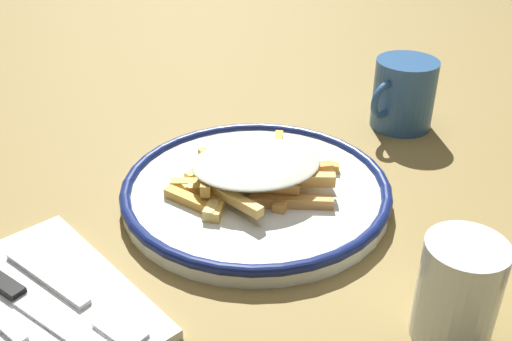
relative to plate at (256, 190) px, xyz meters
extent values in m
plane|color=olive|center=(0.00, 0.00, -0.01)|extent=(2.60, 2.60, 0.00)
cylinder|color=white|center=(0.00, 0.00, 0.00)|extent=(0.29, 0.29, 0.02)
torus|color=navy|center=(0.00, 0.00, 0.01)|extent=(0.30, 0.30, 0.01)
cube|color=gold|center=(-0.07, 0.02, 0.01)|extent=(0.04, 0.06, 0.01)
cube|color=#C08733|center=(0.01, -0.05, 0.01)|extent=(0.02, 0.08, 0.01)
cube|color=#EDA54C|center=(-0.02, 0.03, 0.01)|extent=(0.09, 0.05, 0.01)
cube|color=gold|center=(0.01, 0.03, 0.02)|extent=(0.05, 0.06, 0.01)
cube|color=#DEB85C|center=(0.03, -0.04, 0.01)|extent=(0.08, 0.03, 0.01)
cube|color=gold|center=(-0.05, -0.02, 0.02)|extent=(0.07, 0.06, 0.01)
cube|color=gold|center=(0.04, -0.03, 0.01)|extent=(0.07, 0.07, 0.01)
cube|color=gold|center=(0.01, -0.06, 0.01)|extent=(0.08, 0.02, 0.01)
cube|color=#D18F44|center=(0.00, 0.05, 0.01)|extent=(0.07, 0.07, 0.01)
cube|color=gold|center=(0.04, -0.03, 0.03)|extent=(0.06, 0.05, 0.01)
cube|color=gold|center=(0.00, 0.00, 0.02)|extent=(0.01, 0.07, 0.01)
cube|color=gold|center=(0.01, -0.01, 0.01)|extent=(0.06, 0.02, 0.01)
cube|color=#EBB054|center=(-0.02, 0.04, 0.03)|extent=(0.06, 0.06, 0.01)
cube|color=#E5C261|center=(0.06, 0.00, 0.01)|extent=(0.06, 0.04, 0.01)
cube|color=gold|center=(-0.06, -0.03, 0.01)|extent=(0.03, 0.09, 0.01)
cube|color=#E9B751|center=(0.05, 0.00, 0.01)|extent=(0.07, 0.05, 0.01)
cube|color=#E1AC59|center=(0.03, -0.01, 0.01)|extent=(0.08, 0.07, 0.01)
cube|color=#ECB856|center=(0.05, 0.02, 0.02)|extent=(0.01, 0.07, 0.01)
cube|color=#E3B659|center=(0.01, -0.04, 0.02)|extent=(0.08, 0.07, 0.01)
cube|color=gold|center=(0.02, 0.00, 0.01)|extent=(0.05, 0.05, 0.01)
cube|color=#DEC05A|center=(-0.03, -0.02, 0.02)|extent=(0.08, 0.07, 0.01)
cube|color=#D28A3A|center=(-0.03, 0.03, 0.02)|extent=(0.08, 0.06, 0.01)
cube|color=gold|center=(0.07, -0.02, 0.01)|extent=(0.03, 0.07, 0.01)
cube|color=#F3B15C|center=(0.01, -0.01, 0.02)|extent=(0.03, 0.07, 0.01)
ellipsoid|color=beige|center=(0.00, 0.00, 0.03)|extent=(0.18, 0.17, 0.01)
cube|color=#30661C|center=(0.05, -0.02, 0.04)|extent=(0.00, 0.00, 0.00)
cube|color=#3A652F|center=(0.00, 0.00, 0.04)|extent=(0.00, 0.00, 0.00)
cube|color=#3B561A|center=(-0.01, 0.01, 0.04)|extent=(0.00, 0.00, 0.00)
cube|color=#3A6A2D|center=(0.00, 0.01, 0.04)|extent=(0.00, 0.00, 0.00)
cube|color=#37722E|center=(0.00, 0.00, 0.04)|extent=(0.00, 0.00, 0.00)
cube|color=silver|center=(0.26, 0.00, -0.01)|extent=(0.16, 0.22, 0.01)
cube|color=silver|center=(0.23, -0.02, 0.00)|extent=(0.03, 0.11, 0.01)
cube|color=silver|center=(0.22, 0.08, 0.00)|extent=(0.03, 0.05, 0.00)
cube|color=silver|center=(0.25, 0.04, 0.00)|extent=(0.04, 0.12, 0.00)
cylinder|color=silver|center=(0.02, 0.25, 0.03)|extent=(0.06, 0.06, 0.09)
cylinder|color=#2F598E|center=(-0.27, 0.00, 0.03)|extent=(0.08, 0.08, 0.09)
torus|color=#2F598E|center=(-0.23, 0.00, 0.04)|extent=(0.05, 0.01, 0.05)
camera|label=1|loc=(0.37, 0.40, 0.35)|focal=41.50mm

